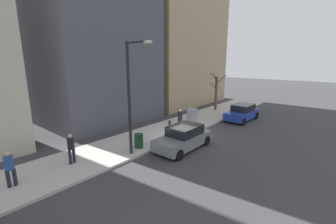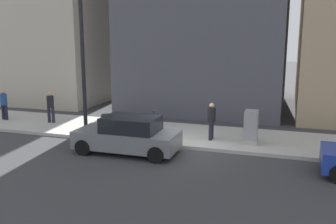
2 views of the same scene
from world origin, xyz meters
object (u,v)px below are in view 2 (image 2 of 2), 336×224
object	(u,v)px
utility_box	(251,127)
pedestrian_midblock	(51,105)
pedestrian_near_meter	(211,119)
pedestrian_far_corner	(4,103)
trash_bin	(107,124)
parked_car_grey	(128,135)
streetlamp	(79,51)
parking_meter	(154,122)

from	to	relation	value
utility_box	pedestrian_midblock	xyz separation A→B (m)	(0.68, 10.55, 0.24)
pedestrian_near_meter	pedestrian_far_corner	bearing A→B (deg)	90.36
utility_box	pedestrian_near_meter	bearing A→B (deg)	89.17
utility_box	trash_bin	size ratio (longest dim) A/B	1.59
pedestrian_far_corner	pedestrian_near_meter	bearing A→B (deg)	3.29
parked_car_grey	pedestrian_far_corner	bearing A→B (deg)	70.98
parked_car_grey	utility_box	bearing A→B (deg)	-62.39
pedestrian_midblock	pedestrian_far_corner	world-z (taller)	same
utility_box	parked_car_grey	bearing A→B (deg)	117.99
streetlamp	trash_bin	xyz separation A→B (m)	(0.62, -0.95, -3.42)
streetlamp	utility_box	bearing A→B (deg)	-82.39
trash_bin	pedestrian_far_corner	world-z (taller)	pedestrian_far_corner
pedestrian_near_meter	pedestrian_far_corner	distance (m)	11.70
pedestrian_midblock	utility_box	bearing A→B (deg)	-13.72
utility_box	trash_bin	distance (m)	6.68
parking_meter	pedestrian_far_corner	world-z (taller)	pedestrian_far_corner
pedestrian_midblock	streetlamp	bearing A→B (deg)	-40.08
parked_car_grey	pedestrian_far_corner	xyz separation A→B (m)	(2.96, 8.77, 0.35)
pedestrian_near_meter	streetlamp	bearing A→B (deg)	102.68
trash_bin	pedestrian_near_meter	size ratio (longest dim) A/B	0.54
parked_car_grey	pedestrian_near_meter	world-z (taller)	pedestrian_near_meter
utility_box	pedestrian_midblock	distance (m)	10.57
pedestrian_near_meter	trash_bin	bearing A→B (deg)	97.56
streetlamp	pedestrian_far_corner	bearing A→B (deg)	75.45
pedestrian_near_meter	pedestrian_midblock	xyz separation A→B (m)	(0.66, 8.81, 0.00)
utility_box	trash_bin	xyz separation A→B (m)	(-0.40, 6.66, -0.25)
pedestrian_near_meter	parking_meter	bearing A→B (deg)	112.84
trash_bin	pedestrian_near_meter	xyz separation A→B (m)	(0.43, -4.93, 0.49)
utility_box	pedestrian_far_corner	world-z (taller)	pedestrian_far_corner
streetlamp	pedestrian_far_corner	world-z (taller)	streetlamp
pedestrian_midblock	pedestrian_far_corner	xyz separation A→B (m)	(-0.19, 2.87, 0.00)
parked_car_grey	streetlamp	bearing A→B (deg)	63.55
utility_box	streetlamp	size ratio (longest dim) A/B	0.22
parking_meter	trash_bin	bearing A→B (deg)	79.99
parking_meter	utility_box	world-z (taller)	utility_box
trash_bin	streetlamp	bearing A→B (deg)	122.94
parked_car_grey	trash_bin	distance (m)	2.89
parking_meter	parked_car_grey	bearing A→B (deg)	161.68
pedestrian_midblock	parked_car_grey	bearing A→B (deg)	-38.11
parking_meter	utility_box	size ratio (longest dim) A/B	0.94
parking_meter	trash_bin	world-z (taller)	parking_meter
parking_meter	pedestrian_far_corner	size ratio (longest dim) A/B	0.81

